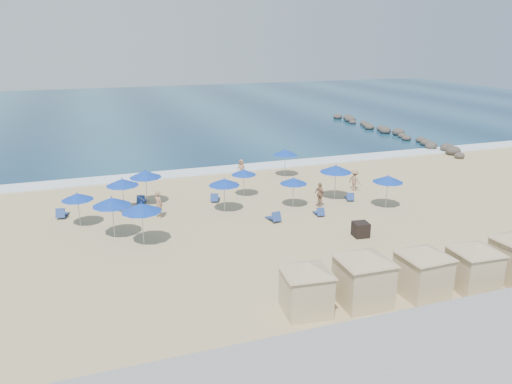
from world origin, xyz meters
TOP-DOWN VIEW (x-y plane):
  - ground at (0.00, 0.00)m, footprint 160.00×160.00m
  - ocean at (0.00, 55.00)m, footprint 160.00×80.00m
  - surf_line at (0.00, 15.50)m, footprint 160.00×2.50m
  - seawall at (0.00, -13.50)m, footprint 160.00×6.10m
  - rock_jetty at (24.01, 24.90)m, footprint 2.56×26.66m
  - trash_bin at (3.68, -2.30)m, footprint 0.98×0.98m
  - cabana_0 at (-3.11, -9.04)m, footprint 4.20×4.20m
  - cabana_1 at (-0.38, -9.21)m, footprint 4.63×4.63m
  - cabana_2 at (2.65, -9.44)m, footprint 4.34×4.34m
  - cabana_3 at (5.32, -9.74)m, footprint 4.23×4.23m
  - umbrella_0 at (-12.29, 5.20)m, footprint 1.99×1.99m
  - umbrella_1 at (-10.37, 2.52)m, footprint 2.29×2.29m
  - umbrella_2 at (-9.38, 6.81)m, footprint 2.21×2.21m
  - umbrella_3 at (-8.86, 0.80)m, footprint 2.32×2.32m
  - umbrella_4 at (-7.67, 8.09)m, footprint 2.28×2.28m
  - umbrella_5 at (-2.84, 4.73)m, footprint 2.16×2.16m
  - umbrella_6 at (-0.49, 7.62)m, footprint 1.89×1.89m
  - umbrella_7 at (2.00, 4.06)m, footprint 1.95×1.95m
  - umbrella_8 at (4.56, 11.69)m, footprint 2.15×2.15m
  - umbrella_9 at (5.60, 4.62)m, footprint 2.37×2.37m
  - umbrella_10 at (8.11, 1.70)m, footprint 2.15×2.15m
  - beach_chair_0 at (-13.42, 7.26)m, footprint 0.89×1.45m
  - beach_chair_1 at (-8.01, 8.46)m, footprint 0.97×1.40m
  - beach_chair_2 at (-2.89, 7.12)m, footprint 1.00×1.37m
  - beach_chair_3 at (-0.29, 1.88)m, footprint 0.70×1.39m
  - beach_chair_4 at (2.97, 1.85)m, footprint 0.67×1.22m
  - beach_chair_5 at (6.55, 4.03)m, footprint 0.91×1.31m
  - beachgoer_0 at (-7.30, 5.07)m, footprint 0.74×0.81m
  - beachgoer_1 at (3.85, 3.63)m, footprint 0.66×1.09m
  - beachgoer_2 at (8.12, 6.07)m, footprint 0.98×1.23m
  - beachgoer_3 at (0.93, 12.65)m, footprint 0.90×0.88m

SIDE VIEW (x-z plane):
  - ground at x=0.00m, z-range 0.00..0.00m
  - ocean at x=0.00m, z-range 0.00..0.06m
  - surf_line at x=0.00m, z-range 0.00..0.08m
  - beach_chair_4 at x=2.97m, z-range -0.10..0.54m
  - beach_chair_5 at x=6.55m, z-range -0.10..0.56m
  - beach_chair_2 at x=-2.89m, z-range -0.11..0.58m
  - beach_chair_1 at x=-8.01m, z-range -0.11..0.60m
  - beach_chair_3 at x=-0.29m, z-range -0.11..0.63m
  - beach_chair_0 at x=-13.42m, z-range -0.11..0.63m
  - rock_jetty at x=24.01m, z-range -0.12..0.84m
  - trash_bin at x=3.68m, z-range 0.00..0.89m
  - seawall at x=0.00m, z-range 0.04..1.26m
  - beachgoer_3 at x=0.93m, z-range 0.00..1.56m
  - beachgoer_2 at x=8.12m, z-range 0.00..1.67m
  - beachgoer_1 at x=3.85m, z-range 0.00..1.73m
  - beachgoer_0 at x=-7.30m, z-range 0.00..1.85m
  - cabana_0 at x=-3.11m, z-range 0.19..2.84m
  - cabana_3 at x=5.32m, z-range 0.19..2.85m
  - cabana_2 at x=2.65m, z-range 0.20..2.92m
  - cabana_1 at x=-0.38m, z-range 0.21..3.12m
  - umbrella_6 at x=-0.49m, z-range 0.79..2.94m
  - umbrella_7 at x=2.00m, z-range 0.81..3.03m
  - umbrella_0 at x=-12.29m, z-range 0.83..3.10m
  - umbrella_10 at x=8.11m, z-range 0.90..3.34m
  - umbrella_8 at x=4.56m, z-range 0.90..3.34m
  - umbrella_5 at x=-2.84m, z-range 0.90..3.35m
  - umbrella_2 at x=-9.38m, z-range 0.92..3.43m
  - umbrella_4 at x=-7.67m, z-range 0.95..3.55m
  - umbrella_1 at x=-10.37m, z-range 0.96..3.57m
  - umbrella_3 at x=-8.86m, z-range 0.97..3.61m
  - umbrella_9 at x=5.60m, z-range 0.99..3.69m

